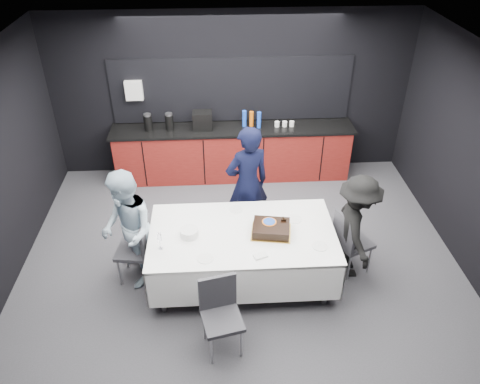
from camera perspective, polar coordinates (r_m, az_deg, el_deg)
The scene contains 18 objects.
ground at distance 6.64m, azimuth 0.05°, elevation -8.01°, with size 6.00×6.00×0.00m, color #444349.
room_shell at distance 5.57m, azimuth 0.06°, elevation 6.32°, with size 6.04×5.04×2.82m.
kitchenette at distance 8.14m, azimuth -0.99°, elevation 5.38°, with size 4.10×0.64×2.05m.
party_table at distance 5.92m, azimuth 0.29°, elevation -6.00°, with size 2.32×1.32×0.78m.
cake_assembly at distance 5.81m, azimuth 3.83°, elevation -4.47°, with size 0.54×0.47×0.16m.
plate_stack at distance 5.78m, azimuth -6.21°, elevation -4.95°, with size 0.23×0.23×0.10m, color white.
loose_plate_near at distance 5.48m, azimuth -4.25°, elevation -8.07°, with size 0.19×0.19×0.01m, color white.
loose_plate_right_a at distance 6.08m, azimuth 6.66°, elevation -3.29°, with size 0.19×0.19×0.01m, color white.
loose_plate_right_b at distance 5.71m, azimuth 9.71°, elevation -6.53°, with size 0.19×0.19×0.01m, color white.
loose_plate_far at distance 6.21m, azimuth -0.50°, elevation -2.13°, with size 0.18×0.18×0.01m, color white.
fork_pile at distance 5.49m, azimuth 2.50°, elevation -7.77°, with size 0.16×0.10×0.02m, color white.
champagne_flute at distance 5.58m, azimuth -9.81°, elevation -5.55°, with size 0.06×0.06×0.22m.
chair_left at distance 6.15m, azimuth -12.25°, elevation -6.44°, with size 0.47×0.47×0.92m.
chair_right at distance 6.28m, azimuth 13.20°, elevation -5.60°, with size 0.55×0.55×0.92m.
chair_near at distance 5.26m, azimuth -2.42°, elevation -14.12°, with size 0.50×0.50×0.92m.
person_center at distance 6.52m, azimuth 0.89°, elevation 0.95°, with size 0.65×0.42×1.77m, color black.
person_left at distance 5.98m, azimuth -13.57°, elevation -4.55°, with size 0.79×0.61×1.62m, color #A2BACC.
person_right at distance 6.16m, azimuth 13.93°, elevation -4.21°, with size 0.95×0.55×1.48m, color black.
Camera 1 is at (-0.30, -4.92, 4.45)m, focal length 35.00 mm.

